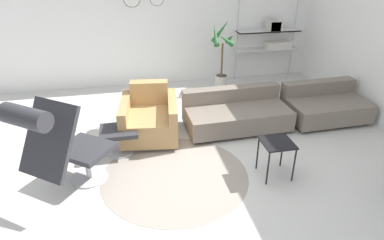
{
  "coord_description": "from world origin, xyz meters",
  "views": [
    {
      "loc": [
        -0.69,
        -3.59,
        2.57
      ],
      "look_at": [
        0.09,
        0.25,
        0.55
      ],
      "focal_mm": 32.0,
      "sensor_mm": 36.0,
      "label": 1
    }
  ],
  "objects_px": {
    "ottoman": "(119,135)",
    "side_table": "(277,147)",
    "couch_second": "(324,106)",
    "shelf_unit": "(272,35)",
    "potted_plant": "(222,61)",
    "couch_low": "(236,114)",
    "lounge_chair": "(57,139)",
    "armchair_red": "(150,119)"
  },
  "relations": [
    {
      "from": "lounge_chair",
      "to": "couch_second",
      "type": "xyz_separation_m",
      "value": [
        3.9,
        1.2,
        -0.53
      ]
    },
    {
      "from": "ottoman",
      "to": "couch_second",
      "type": "xyz_separation_m",
      "value": [
        3.29,
        0.39,
        -0.06
      ]
    },
    {
      "from": "side_table",
      "to": "potted_plant",
      "type": "height_order",
      "value": "potted_plant"
    },
    {
      "from": "lounge_chair",
      "to": "couch_low",
      "type": "xyz_separation_m",
      "value": [
        2.4,
        1.22,
        -0.53
      ]
    },
    {
      "from": "ottoman",
      "to": "shelf_unit",
      "type": "relative_size",
      "value": 0.26
    },
    {
      "from": "couch_second",
      "to": "side_table",
      "type": "relative_size",
      "value": 2.72
    },
    {
      "from": "armchair_red",
      "to": "couch_second",
      "type": "relative_size",
      "value": 0.78
    },
    {
      "from": "couch_second",
      "to": "side_table",
      "type": "distance_m",
      "value": 1.94
    },
    {
      "from": "couch_second",
      "to": "side_table",
      "type": "bearing_deg",
      "value": 40.44
    },
    {
      "from": "couch_low",
      "to": "shelf_unit",
      "type": "height_order",
      "value": "shelf_unit"
    },
    {
      "from": "ottoman",
      "to": "side_table",
      "type": "xyz_separation_m",
      "value": [
        1.87,
        -0.9,
        0.13
      ]
    },
    {
      "from": "side_table",
      "to": "armchair_red",
      "type": "bearing_deg",
      "value": 138.0
    },
    {
      "from": "lounge_chair",
      "to": "shelf_unit",
      "type": "xyz_separation_m",
      "value": [
        3.76,
        3.17,
        0.18
      ]
    },
    {
      "from": "couch_low",
      "to": "couch_second",
      "type": "xyz_separation_m",
      "value": [
        1.5,
        -0.02,
        0.0
      ]
    },
    {
      "from": "armchair_red",
      "to": "shelf_unit",
      "type": "relative_size",
      "value": 0.51
    },
    {
      "from": "potted_plant",
      "to": "side_table",
      "type": "bearing_deg",
      "value": -92.53
    },
    {
      "from": "couch_low",
      "to": "potted_plant",
      "type": "relative_size",
      "value": 1.2
    },
    {
      "from": "lounge_chair",
      "to": "shelf_unit",
      "type": "bearing_deg",
      "value": 77.05
    },
    {
      "from": "ottoman",
      "to": "couch_second",
      "type": "distance_m",
      "value": 3.32
    },
    {
      "from": "couch_second",
      "to": "shelf_unit",
      "type": "relative_size",
      "value": 0.66
    },
    {
      "from": "armchair_red",
      "to": "side_table",
      "type": "distance_m",
      "value": 1.91
    },
    {
      "from": "couch_low",
      "to": "shelf_unit",
      "type": "bearing_deg",
      "value": -126.68
    },
    {
      "from": "couch_low",
      "to": "side_table",
      "type": "distance_m",
      "value": 1.33
    },
    {
      "from": "couch_second",
      "to": "shelf_unit",
      "type": "bearing_deg",
      "value": -87.63
    },
    {
      "from": "ottoman",
      "to": "potted_plant",
      "type": "height_order",
      "value": "potted_plant"
    },
    {
      "from": "potted_plant",
      "to": "couch_second",
      "type": "bearing_deg",
      "value": -50.72
    },
    {
      "from": "side_table",
      "to": "lounge_chair",
      "type": "bearing_deg",
      "value": 177.87
    },
    {
      "from": "couch_second",
      "to": "potted_plant",
      "type": "xyz_separation_m",
      "value": [
        -1.3,
        1.59,
        0.37
      ]
    },
    {
      "from": "ottoman",
      "to": "side_table",
      "type": "relative_size",
      "value": 1.06
    },
    {
      "from": "couch_low",
      "to": "ottoman",
      "type": "bearing_deg",
      "value": 11.1
    },
    {
      "from": "couch_low",
      "to": "potted_plant",
      "type": "bearing_deg",
      "value": -99.2
    },
    {
      "from": "lounge_chair",
      "to": "couch_low",
      "type": "height_order",
      "value": "lounge_chair"
    },
    {
      "from": "lounge_chair",
      "to": "couch_low",
      "type": "bearing_deg",
      "value": 63.87
    },
    {
      "from": "armchair_red",
      "to": "couch_second",
      "type": "height_order",
      "value": "armchair_red"
    },
    {
      "from": "armchair_red",
      "to": "couch_second",
      "type": "distance_m",
      "value": 2.84
    },
    {
      "from": "ottoman",
      "to": "lounge_chair",
      "type": "bearing_deg",
      "value": -126.89
    },
    {
      "from": "couch_low",
      "to": "couch_second",
      "type": "distance_m",
      "value": 1.5
    },
    {
      "from": "lounge_chair",
      "to": "side_table",
      "type": "bearing_deg",
      "value": 34.76
    },
    {
      "from": "potted_plant",
      "to": "shelf_unit",
      "type": "height_order",
      "value": "shelf_unit"
    },
    {
      "from": "shelf_unit",
      "to": "side_table",
      "type": "bearing_deg",
      "value": -111.48
    },
    {
      "from": "couch_low",
      "to": "side_table",
      "type": "bearing_deg",
      "value": 91.6
    },
    {
      "from": "shelf_unit",
      "to": "ottoman",
      "type": "bearing_deg",
      "value": -143.15
    }
  ]
}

